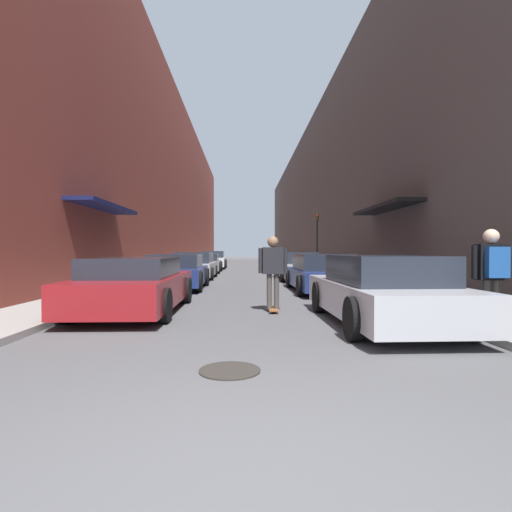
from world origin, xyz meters
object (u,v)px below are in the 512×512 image
at_px(parked_car_right_0, 382,291).
at_px(parked_car_left_4, 214,260).
at_px(pedestrian, 492,266).
at_px(parked_car_right_2, 297,266).
at_px(parked_car_left_0, 136,285).
at_px(parked_car_left_1, 177,272).
at_px(traffic_light, 317,236).
at_px(parked_car_left_2, 195,266).
at_px(skateboarder, 273,265).
at_px(parked_car_left_3, 205,263).
at_px(manhole_cover, 230,370).
at_px(parked_car_right_1, 321,273).

bearing_deg(parked_car_right_0, parked_car_left_4, 101.83).
relative_size(parked_car_right_0, pedestrian, 2.89).
bearing_deg(parked_car_right_2, parked_car_left_0, -116.81).
xyz_separation_m(parked_car_left_0, parked_car_left_1, (0.01, 5.33, 0.01)).
bearing_deg(traffic_light, parked_car_right_2, -110.80).
bearing_deg(parked_car_left_2, parked_car_right_0, -68.01).
xyz_separation_m(parked_car_left_4, pedestrian, (6.33, -24.11, 0.46)).
bearing_deg(skateboarder, parked_car_left_1, 119.50).
height_order(parked_car_left_1, parked_car_right_0, parked_car_right_0).
height_order(parked_car_left_3, traffic_light, traffic_light).
xyz_separation_m(parked_car_left_1, parked_car_left_3, (-0.05, 10.90, -0.02)).
bearing_deg(parked_car_right_2, traffic_light, 69.20).
bearing_deg(parked_car_left_1, manhole_cover, -77.12).
relative_size(parked_car_left_1, parked_car_left_3, 0.92).
relative_size(parked_car_right_2, traffic_light, 1.39).
height_order(parked_car_left_4, pedestrian, pedestrian).
relative_size(parked_car_left_4, parked_car_right_0, 0.85).
bearing_deg(manhole_cover, traffic_light, 76.66).
distance_m(parked_car_left_4, skateboarder, 21.78).
distance_m(parked_car_left_2, parked_car_left_4, 10.81).
bearing_deg(manhole_cover, parked_car_left_1, 102.88).
bearing_deg(pedestrian, parked_car_right_1, 101.82).
height_order(parked_car_right_1, parked_car_right_2, parked_car_right_2).
xyz_separation_m(parked_car_left_0, traffic_light, (6.76, 14.57, 1.65)).
xyz_separation_m(parked_car_left_3, parked_car_right_1, (5.04, -11.90, 0.02)).
height_order(parked_car_left_2, skateboarder, skateboarder).
bearing_deg(pedestrian, parked_car_left_1, 129.09).
relative_size(parked_car_left_1, parked_car_right_2, 0.83).
xyz_separation_m(parked_car_left_1, parked_car_right_1, (4.99, -1.00, -0.00)).
distance_m(parked_car_left_2, pedestrian, 14.80).
height_order(traffic_light, pedestrian, traffic_light).
xyz_separation_m(parked_car_left_0, parked_car_left_2, (-0.02, 10.71, 0.02)).
bearing_deg(parked_car_right_1, parked_car_left_1, 168.69).
bearing_deg(parked_car_left_3, pedestrian, -70.98).
distance_m(manhole_cover, traffic_light, 19.68).
distance_m(parked_car_right_1, skateboarder, 4.82).
xyz_separation_m(parked_car_right_1, pedestrian, (1.45, -6.93, 0.51)).
bearing_deg(parked_car_left_1, parked_car_right_2, 41.98).
bearing_deg(parked_car_left_0, skateboarder, -1.02).
distance_m(parked_car_left_0, manhole_cover, 5.02).
xyz_separation_m(parked_car_left_4, parked_car_right_1, (4.88, -17.19, -0.05)).
bearing_deg(parked_car_left_2, parked_car_left_3, 90.23).
distance_m(parked_car_left_2, traffic_light, 7.96).
xyz_separation_m(parked_car_right_0, pedestrian, (1.48, -0.96, 0.50)).
relative_size(parked_car_left_1, manhole_cover, 5.69).
relative_size(parked_car_left_1, pedestrian, 2.49).
bearing_deg(parked_car_right_0, traffic_light, 83.70).
xyz_separation_m(parked_car_right_1, manhole_cover, (-2.75, -8.79, -0.60)).
bearing_deg(skateboarder, parked_car_left_4, 97.76).
distance_m(skateboarder, pedestrian, 4.24).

